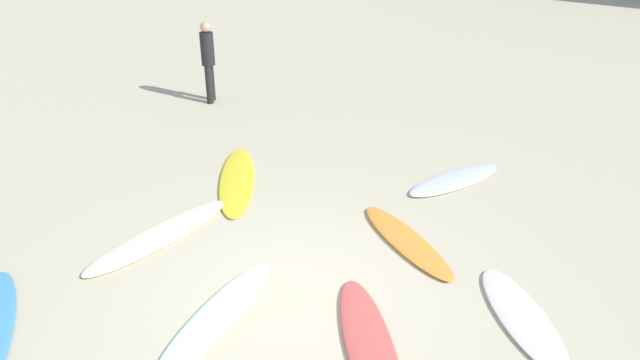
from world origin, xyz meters
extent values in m
plane|color=beige|center=(0.00, 0.00, 0.00)|extent=(120.00, 120.00, 0.00)
ellipsoid|color=white|center=(2.69, 0.25, 0.04)|extent=(1.28, 1.99, 0.07)
ellipsoid|color=orange|center=(1.20, 1.55, 0.04)|extent=(1.68, 1.92, 0.08)
ellipsoid|color=silver|center=(1.77, 3.55, 0.04)|extent=(1.71, 1.78, 0.08)
ellipsoid|color=white|center=(-0.80, -0.53, 0.03)|extent=(1.00, 2.40, 0.06)
ellipsoid|color=yellow|center=(-1.71, 2.74, 0.03)|extent=(1.25, 2.50, 0.06)
ellipsoid|color=#EBEEC7|center=(-2.22, 0.91, 0.04)|extent=(1.58, 2.49, 0.08)
ellipsoid|color=#D4554D|center=(1.02, -0.64, 0.04)|extent=(1.34, 2.43, 0.08)
cylinder|color=black|center=(-3.47, 6.03, 0.41)|extent=(0.14, 0.14, 0.82)
cylinder|color=black|center=(-3.50, 6.23, 0.41)|extent=(0.14, 0.14, 0.82)
cylinder|color=black|center=(-3.48, 6.13, 1.16)|extent=(0.32, 0.32, 0.68)
sphere|color=tan|center=(-3.48, 6.13, 1.61)|extent=(0.22, 0.22, 0.22)
camera|label=1|loc=(1.69, -6.00, 4.96)|focal=35.99mm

